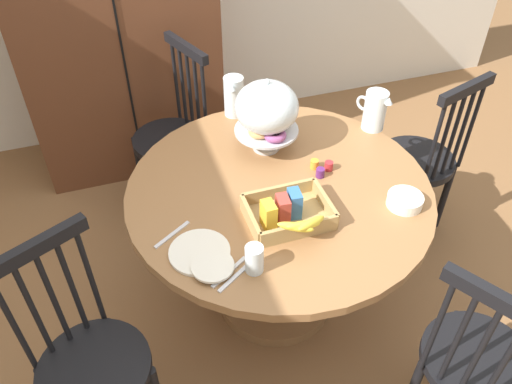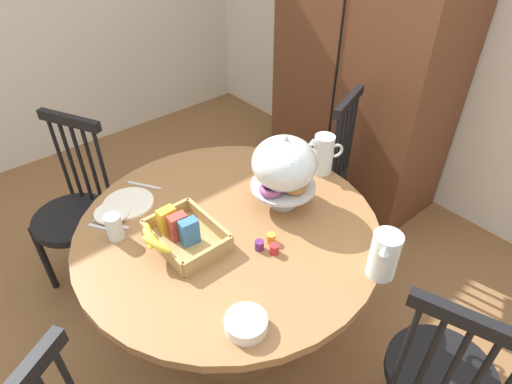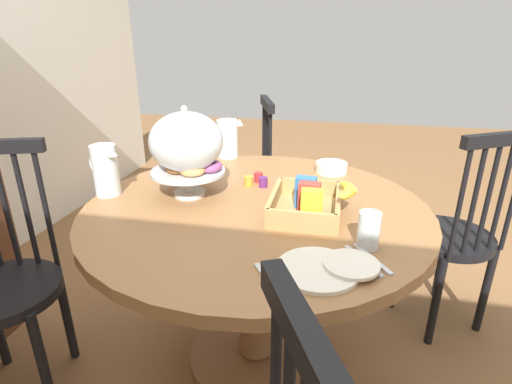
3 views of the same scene
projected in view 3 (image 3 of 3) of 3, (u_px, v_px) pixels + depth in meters
ground_plane at (272, 348)px, 1.81m from camera, size 10.00×10.00×0.00m
dining_table at (256, 253)px, 1.53m from camera, size 1.25×1.25×0.74m
windsor_chair_near_window at (244, 187)px, 2.42m from camera, size 0.43×0.42×0.97m
windsor_chair_by_cabinet at (6, 287)px, 1.47m from camera, size 0.43×0.43×0.97m
windsor_chair_far_side at (451, 239)px, 1.81m from camera, size 0.45×0.45×0.97m
pastry_stand_with_dome at (187, 146)px, 1.47m from camera, size 0.28×0.28×0.34m
orange_juice_pitcher at (227, 140)px, 1.99m from camera, size 0.10×0.18×0.19m
milk_pitcher at (106, 172)px, 1.52m from camera, size 0.10×0.17×0.20m
cereal_basket at (311, 202)px, 1.37m from camera, size 0.32×0.30×0.12m
china_plate_large at (317, 269)px, 1.05m from camera, size 0.22×0.22×0.01m
china_plate_small at (351, 264)px, 1.05m from camera, size 0.15×0.15×0.01m
cereal_bowl at (331, 167)px, 1.79m from camera, size 0.14×0.14×0.04m
drinking_glass at (369, 230)px, 1.15m from camera, size 0.06×0.06×0.11m
jam_jar_strawberry at (258, 177)px, 1.68m from camera, size 0.04×0.04×0.04m
jam_jar_apricot at (249, 181)px, 1.63m from camera, size 0.04×0.04×0.04m
jam_jar_grape at (263, 182)px, 1.62m from camera, size 0.04×0.04×0.04m
table_knife at (363, 260)px, 1.10m from camera, size 0.15×0.10×0.01m
dinner_fork at (372, 258)px, 1.11m from camera, size 0.15×0.10×0.01m
soup_spoon at (268, 281)px, 1.01m from camera, size 0.15×0.10×0.01m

